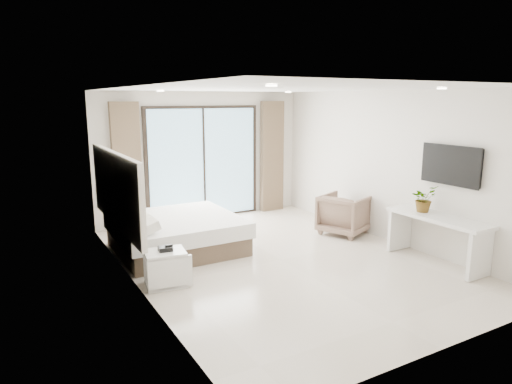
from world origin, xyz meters
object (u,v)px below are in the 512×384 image
Objects in this scene: bed at (176,233)px; nightstand at (165,268)px; armchair at (344,212)px; console_desk at (437,228)px.

nightstand is at bearing -115.12° from bed.
armchair is at bearing -11.85° from bed.
armchair is at bearing 95.50° from console_desk.
bed is 3.22m from armchair.
nightstand is 0.72× the size of armchair.
armchair reaches higher than bed.
bed is at bearing 141.72° from console_desk.
console_desk reaches higher than bed.
console_desk is at bearing -38.28° from bed.
bed is 1.21× the size of console_desk.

